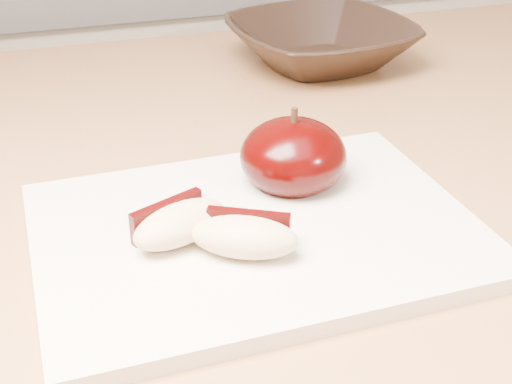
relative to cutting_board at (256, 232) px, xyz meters
name	(u,v)px	position (x,y,z in m)	size (l,w,h in m)	color
back_cabinet	(74,203)	(-0.09, 0.85, -0.44)	(2.40, 0.62, 0.94)	silver
cutting_board	(256,232)	(0.00, 0.00, 0.00)	(0.29, 0.21, 0.01)	silver
apple_half	(293,156)	(0.05, 0.05, 0.03)	(0.10, 0.10, 0.07)	black
apple_wedge_a	(178,223)	(-0.05, 0.00, 0.02)	(0.08, 0.06, 0.02)	beige
apple_wedge_b	(245,236)	(-0.02, -0.03, 0.02)	(0.08, 0.06, 0.02)	beige
bowl	(320,43)	(0.18, 0.32, 0.02)	(0.19, 0.19, 0.05)	black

